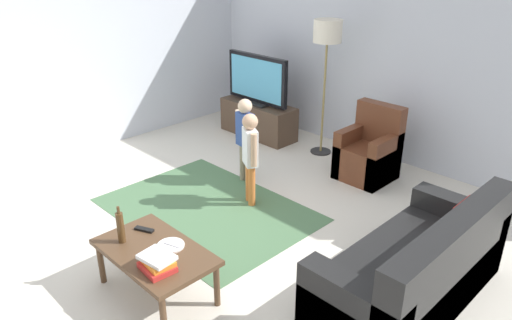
{
  "coord_description": "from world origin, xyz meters",
  "views": [
    {
      "loc": [
        3.13,
        -2.5,
        2.62
      ],
      "look_at": [
        0.0,
        0.6,
        0.65
      ],
      "focal_mm": 33.89,
      "sensor_mm": 36.0,
      "label": 1
    }
  ],
  "objects_px": {
    "couch": "(419,273)",
    "tv_remote": "(144,229)",
    "armchair": "(370,154)",
    "book_stack": "(157,262)",
    "child_center": "(250,151)",
    "tv": "(257,80)",
    "plate": "(171,245)",
    "coffee_table": "(155,255)",
    "tv_stand": "(258,120)",
    "floor_lamp": "(327,39)",
    "child_near_tv": "(245,133)",
    "bottle": "(120,227)"
  },
  "relations": [
    {
      "from": "bottle",
      "to": "tv",
      "type": "bearing_deg",
      "value": 117.72
    },
    {
      "from": "couch",
      "to": "armchair",
      "type": "bearing_deg",
      "value": 132.51
    },
    {
      "from": "armchair",
      "to": "book_stack",
      "type": "xyz_separation_m",
      "value": [
        0.24,
        -3.21,
        0.18
      ]
    },
    {
      "from": "coffee_table",
      "to": "book_stack",
      "type": "distance_m",
      "value": 0.27
    },
    {
      "from": "tv_stand",
      "to": "child_center",
      "type": "distance_m",
      "value": 2.12
    },
    {
      "from": "bottle",
      "to": "plate",
      "type": "xyz_separation_m",
      "value": [
        0.33,
        0.24,
        -0.13
      ]
    },
    {
      "from": "tv",
      "to": "floor_lamp",
      "type": "bearing_deg",
      "value": 9.17
    },
    {
      "from": "armchair",
      "to": "child_center",
      "type": "height_order",
      "value": "child_center"
    },
    {
      "from": "child_center",
      "to": "tv_remote",
      "type": "xyz_separation_m",
      "value": [
        0.26,
        -1.5,
        -0.19
      ]
    },
    {
      "from": "couch",
      "to": "tv_remote",
      "type": "xyz_separation_m",
      "value": [
        -1.84,
        -1.29,
        0.14
      ]
    },
    {
      "from": "armchair",
      "to": "floor_lamp",
      "type": "distance_m",
      "value": 1.54
    },
    {
      "from": "child_near_tv",
      "to": "bottle",
      "type": "height_order",
      "value": "child_near_tv"
    },
    {
      "from": "armchair",
      "to": "tv_stand",
      "type": "bearing_deg",
      "value": 178.85
    },
    {
      "from": "tv",
      "to": "book_stack",
      "type": "relative_size",
      "value": 3.76
    },
    {
      "from": "couch",
      "to": "child_center",
      "type": "distance_m",
      "value": 2.14
    },
    {
      "from": "tv",
      "to": "plate",
      "type": "relative_size",
      "value": 5.0
    },
    {
      "from": "tv_stand",
      "to": "floor_lamp",
      "type": "bearing_deg",
      "value": 8.08
    },
    {
      "from": "armchair",
      "to": "bottle",
      "type": "bearing_deg",
      "value": -94.66
    },
    {
      "from": "child_center",
      "to": "book_stack",
      "type": "height_order",
      "value": "child_center"
    },
    {
      "from": "tv_remote",
      "to": "bottle",
      "type": "bearing_deg",
      "value": -108.69
    },
    {
      "from": "coffee_table",
      "to": "plate",
      "type": "distance_m",
      "value": 0.14
    },
    {
      "from": "child_near_tv",
      "to": "child_center",
      "type": "bearing_deg",
      "value": -37.97
    },
    {
      "from": "child_near_tv",
      "to": "plate",
      "type": "distance_m",
      "value": 2.09
    },
    {
      "from": "child_center",
      "to": "book_stack",
      "type": "xyz_separation_m",
      "value": [
        0.78,
        -1.71,
        -0.15
      ]
    },
    {
      "from": "bottle",
      "to": "child_near_tv",
      "type": "bearing_deg",
      "value": 109.05
    },
    {
      "from": "floor_lamp",
      "to": "coffee_table",
      "type": "relative_size",
      "value": 1.78
    },
    {
      "from": "coffee_table",
      "to": "tv_stand",
      "type": "bearing_deg",
      "value": 122.28
    },
    {
      "from": "armchair",
      "to": "book_stack",
      "type": "bearing_deg",
      "value": -85.76
    },
    {
      "from": "book_stack",
      "to": "child_center",
      "type": "bearing_deg",
      "value": 114.48
    },
    {
      "from": "child_center",
      "to": "bottle",
      "type": "bearing_deg",
      "value": -80.68
    },
    {
      "from": "book_stack",
      "to": "tv_remote",
      "type": "xyz_separation_m",
      "value": [
        -0.52,
        0.22,
        -0.04
      ]
    },
    {
      "from": "tv_stand",
      "to": "couch",
      "type": "bearing_deg",
      "value": -26.35
    },
    {
      "from": "tv_stand",
      "to": "book_stack",
      "type": "xyz_separation_m",
      "value": [
        2.2,
        -3.25,
        0.23
      ]
    },
    {
      "from": "couch",
      "to": "plate",
      "type": "relative_size",
      "value": 8.18
    },
    {
      "from": "tv",
      "to": "child_center",
      "type": "bearing_deg",
      "value": -46.9
    },
    {
      "from": "couch",
      "to": "tv_remote",
      "type": "relative_size",
      "value": 10.59
    },
    {
      "from": "tv",
      "to": "armchair",
      "type": "bearing_deg",
      "value": -0.54
    },
    {
      "from": "tv_stand",
      "to": "plate",
      "type": "distance_m",
      "value": 3.63
    },
    {
      "from": "tv",
      "to": "armchair",
      "type": "xyz_separation_m",
      "value": [
        1.96,
        -0.02,
        -0.55
      ]
    },
    {
      "from": "child_center",
      "to": "book_stack",
      "type": "bearing_deg",
      "value": -65.52
    },
    {
      "from": "coffee_table",
      "to": "book_stack",
      "type": "bearing_deg",
      "value": -28.32
    },
    {
      "from": "child_near_tv",
      "to": "bottle",
      "type": "xyz_separation_m",
      "value": [
        0.71,
        -2.05,
        -0.06
      ]
    },
    {
      "from": "couch",
      "to": "tv_remote",
      "type": "distance_m",
      "value": 2.25
    },
    {
      "from": "child_near_tv",
      "to": "tv_remote",
      "type": "distance_m",
      "value": 1.96
    },
    {
      "from": "coffee_table",
      "to": "tv_remote",
      "type": "bearing_deg",
      "value": 161.57
    },
    {
      "from": "armchair",
      "to": "child_center",
      "type": "distance_m",
      "value": 1.62
    },
    {
      "from": "tv_remote",
      "to": "armchair",
      "type": "bearing_deg",
      "value": 60.74
    },
    {
      "from": "coffee_table",
      "to": "tv_remote",
      "type": "distance_m",
      "value": 0.32
    },
    {
      "from": "child_center",
      "to": "plate",
      "type": "xyz_separation_m",
      "value": [
        0.61,
        -1.48,
        -0.19
      ]
    },
    {
      "from": "book_stack",
      "to": "tv_stand",
      "type": "bearing_deg",
      "value": 124.06
    }
  ]
}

